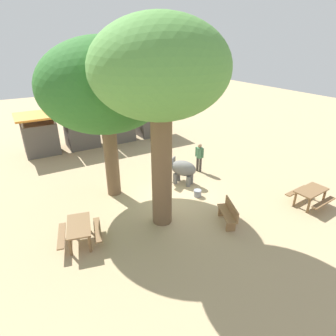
% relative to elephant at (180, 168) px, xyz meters
% --- Properties ---
extents(ground_plane, '(60.00, 60.00, 0.00)m').
position_rel_elephant_xyz_m(ground_plane, '(-1.12, -1.18, -0.79)').
color(ground_plane, tan).
extents(elephant, '(1.58, 1.70, 1.24)m').
position_rel_elephant_xyz_m(elephant, '(0.00, 0.00, 0.00)').
color(elephant, slate).
rests_on(elephant, ground_plane).
extents(person_handler, '(0.32, 0.46, 1.62)m').
position_rel_elephant_xyz_m(person_handler, '(1.64, 0.63, 0.16)').
color(person_handler, '#3F3833').
rests_on(person_handler, ground_plane).
extents(shade_tree_main, '(5.43, 4.98, 6.93)m').
position_rel_elephant_xyz_m(shade_tree_main, '(-3.30, 0.64, 4.18)').
color(shade_tree_main, brown).
rests_on(shade_tree_main, ground_plane).
extents(shade_tree_secondary, '(4.72, 4.32, 7.56)m').
position_rel_elephant_xyz_m(shade_tree_secondary, '(-2.41, -2.48, 4.96)').
color(shade_tree_secondary, brown).
rests_on(shade_tree_secondary, ground_plane).
extents(wooden_bench, '(0.91, 1.45, 0.88)m').
position_rel_elephant_xyz_m(wooden_bench, '(-0.19, -3.94, -0.32)').
color(wooden_bench, olive).
rests_on(wooden_bench, ground_plane).
extents(picnic_table_near, '(1.79, 1.80, 0.78)m').
position_rel_elephant_xyz_m(picnic_table_near, '(-5.62, -2.19, -0.20)').
color(picnic_table_near, brown).
rests_on(picnic_table_near, ground_plane).
extents(picnic_table_far, '(1.62, 1.60, 0.78)m').
position_rel_elephant_xyz_m(picnic_table_far, '(3.80, -4.71, -0.20)').
color(picnic_table_far, brown).
rests_on(picnic_table_far, ground_plane).
extents(market_stall_orange, '(2.50, 2.50, 2.52)m').
position_rel_elephant_xyz_m(market_stall_orange, '(-5.47, 7.93, 0.35)').
color(market_stall_orange, '#59514C').
rests_on(market_stall_orange, ground_plane).
extents(market_stall_red, '(2.50, 2.50, 2.52)m').
position_rel_elephant_xyz_m(market_stall_red, '(-2.87, 7.93, 0.35)').
color(market_stall_red, '#59514C').
rests_on(market_stall_red, ground_plane).
extents(market_stall_green, '(2.50, 2.50, 2.52)m').
position_rel_elephant_xyz_m(market_stall_green, '(-0.27, 7.93, 0.35)').
color(market_stall_green, '#59514C').
rests_on(market_stall_green, ground_plane).
extents(market_stall_blue, '(2.50, 2.50, 2.52)m').
position_rel_elephant_xyz_m(market_stall_blue, '(2.33, 7.93, 0.35)').
color(market_stall_blue, '#59514C').
rests_on(market_stall_blue, ground_plane).
extents(feed_bucket, '(0.36, 0.36, 0.32)m').
position_rel_elephant_xyz_m(feed_bucket, '(-0.02, -1.60, -0.63)').
color(feed_bucket, gray).
rests_on(feed_bucket, ground_plane).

